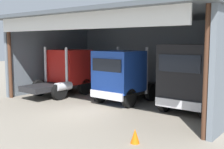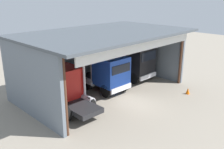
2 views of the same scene
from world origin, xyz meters
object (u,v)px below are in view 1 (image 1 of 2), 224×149
Objects in this scene: truck_red_center_bay at (67,71)px; tool_cart at (177,91)px; traffic_cone at (135,136)px; truck_blue_yard_outside at (122,75)px; truck_black_right_bay at (191,77)px; oil_drum at (182,92)px.

truck_red_center_bay is 7.92m from tool_cart.
truck_blue_yard_outside is at bearing 129.83° from traffic_cone.
tool_cart is at bearing -53.86° from truck_black_right_bay.
oil_drum is (-1.77, 3.02, -1.52)m from truck_black_right_bay.
truck_red_center_bay is 0.97× the size of truck_blue_yard_outside.
truck_black_right_bay is 3.82m from oil_drum.
oil_drum is 9.07m from traffic_cone.
traffic_cone is (0.24, -5.82, -1.67)m from truck_black_right_bay.
truck_black_right_bay is at bearing 92.31° from traffic_cone.
truck_red_center_bay is 5.02× the size of tool_cart.
truck_black_right_bay is 3.86m from tool_cart.
truck_black_right_bay is at bearing -59.69° from oil_drum.
traffic_cone is at bearing -77.24° from oil_drum.
oil_drum is at bearing -59.39° from truck_black_right_bay.
truck_black_right_bay is 9.41× the size of traffic_cone.
truck_red_center_bay is 0.95× the size of truck_black_right_bay.
truck_red_center_bay is 10.75m from traffic_cone.
truck_blue_yard_outside is 5.18× the size of tool_cart.
tool_cart is (2.18, 3.31, -1.22)m from truck_blue_yard_outside.
truck_blue_yard_outside is 7.19m from traffic_cone.
truck_black_right_bay is (9.07, 0.64, 0.24)m from truck_red_center_bay.
traffic_cone is (2.33, -8.72, -0.22)m from tool_cart.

